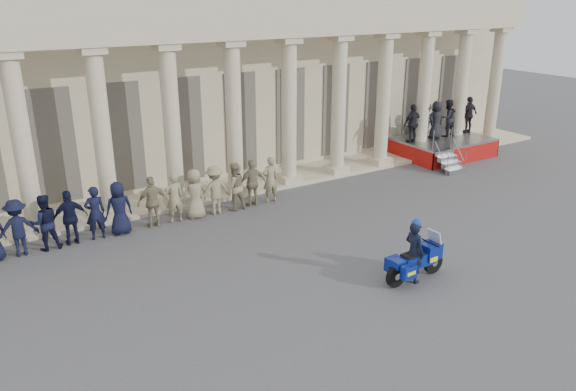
% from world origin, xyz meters
% --- Properties ---
extents(ground, '(90.00, 90.00, 0.00)m').
position_xyz_m(ground, '(0.00, 0.00, 0.00)').
color(ground, '#424245').
rests_on(ground, ground).
extents(building, '(40.00, 12.50, 9.00)m').
position_xyz_m(building, '(-0.00, 14.74, 4.52)').
color(building, '#BAAD8C').
rests_on(building, ground).
extents(officer_rank, '(18.36, 0.72, 1.90)m').
position_xyz_m(officer_rank, '(-7.01, 6.54, 0.95)').
color(officer_rank, black).
rests_on(officer_rank, ground).
extents(reviewing_stand, '(5.12, 4.36, 2.85)m').
position_xyz_m(reviewing_stand, '(12.90, 7.83, 1.61)').
color(reviewing_stand, gray).
rests_on(reviewing_stand, ground).
extents(motorcycle, '(2.21, 0.91, 1.42)m').
position_xyz_m(motorcycle, '(2.51, -1.36, 0.61)').
color(motorcycle, black).
rests_on(motorcycle, ground).
extents(rider, '(0.47, 0.70, 1.96)m').
position_xyz_m(rider, '(2.39, -1.37, 0.97)').
color(rider, black).
rests_on(rider, ground).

